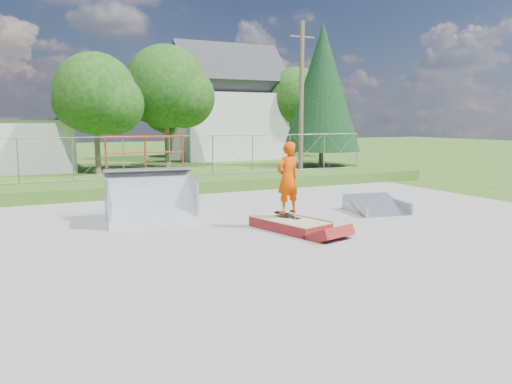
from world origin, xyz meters
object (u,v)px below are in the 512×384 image
(quarter_pipe, at_px, (150,180))
(flat_bank_ramp, at_px, (377,206))
(grind_box, at_px, (290,225))
(skater, at_px, (288,180))

(quarter_pipe, relative_size, flat_bank_ramp, 1.44)
(grind_box, distance_m, skater, 1.21)
(skater, bearing_deg, flat_bank_ramp, -179.17)
(grind_box, height_order, quarter_pipe, quarter_pipe)
(flat_bank_ramp, distance_m, skater, 3.99)
(grind_box, height_order, flat_bank_ramp, flat_bank_ramp)
(grind_box, distance_m, quarter_pipe, 4.24)
(flat_bank_ramp, relative_size, skater, 0.89)
(quarter_pipe, distance_m, skater, 4.00)
(grind_box, bearing_deg, flat_bank_ramp, 0.43)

